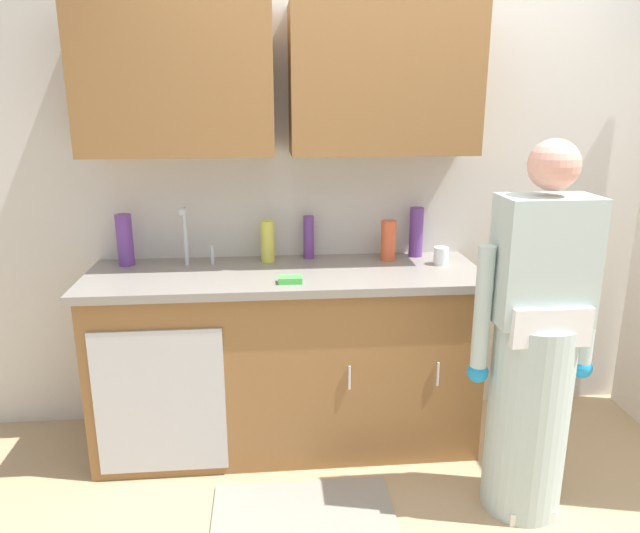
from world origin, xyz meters
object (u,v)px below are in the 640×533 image
at_px(sponge, 290,280).
at_px(cup_by_sink, 441,256).
at_px(bottle_water_short, 388,241).
at_px(bottle_cleaner_spray, 309,237).
at_px(bottle_soap, 416,232).
at_px(bottle_water_tall, 125,240).
at_px(sink, 192,276).
at_px(person_at_sink, 533,363).
at_px(bottle_dish_liquid, 268,241).

bearing_deg(sponge, cup_by_sink, 17.44).
bearing_deg(cup_by_sink, bottle_water_short, 156.38).
bearing_deg(bottle_cleaner_spray, cup_by_sink, -15.92).
xyz_separation_m(bottle_soap, bottle_water_short, (-0.17, -0.07, -0.03)).
xyz_separation_m(bottle_water_tall, cup_by_sink, (1.61, -0.14, -0.09)).
distance_m(sink, sponge, 0.52).
relative_size(person_at_sink, sponge, 14.73).
bearing_deg(bottle_water_tall, sponge, -25.03).
relative_size(bottle_dish_liquid, bottle_cleaner_spray, 0.95).
bearing_deg(person_at_sink, sponge, 156.57).
bearing_deg(sink, sponge, -23.79).
height_order(bottle_soap, bottle_water_tall, bottle_soap).
relative_size(bottle_water_short, cup_by_sink, 2.33).
bearing_deg(sink, bottle_soap, 10.57).
bearing_deg(bottle_water_short, person_at_sink, -59.50).
bearing_deg(cup_by_sink, bottle_water_tall, 175.16).
bearing_deg(bottle_dish_liquid, bottle_water_tall, -179.38).
height_order(person_at_sink, bottle_water_tall, person_at_sink).
bearing_deg(bottle_dish_liquid, sink, -154.12).
height_order(bottle_cleaner_spray, cup_by_sink, bottle_cleaner_spray).
bearing_deg(bottle_water_tall, person_at_sink, -24.16).
distance_m(bottle_soap, sponge, 0.83).
xyz_separation_m(bottle_dish_liquid, bottle_water_tall, (-0.72, -0.01, 0.02)).
xyz_separation_m(bottle_soap, bottle_water_tall, (-1.52, -0.04, -0.00)).
relative_size(bottle_dish_liquid, sponge, 1.97).
bearing_deg(person_at_sink, bottle_dish_liquid, 143.11).
distance_m(bottle_water_tall, sponge, 0.92).
xyz_separation_m(bottle_cleaner_spray, cup_by_sink, (0.67, -0.19, -0.07)).
height_order(cup_by_sink, sponge, cup_by_sink).
xyz_separation_m(sink, bottle_dish_liquid, (0.38, 0.18, 0.12)).
relative_size(bottle_dish_liquid, bottle_water_short, 1.02).
height_order(person_at_sink, bottle_dish_liquid, person_at_sink).
relative_size(sink, bottle_water_tall, 1.89).
bearing_deg(bottle_water_short, cup_by_sink, -23.62).
bearing_deg(bottle_water_short, sponge, -146.06).
height_order(sink, person_at_sink, person_at_sink).
distance_m(sink, person_at_sink, 1.63).
xyz_separation_m(person_at_sink, bottle_dish_liquid, (-1.10, 0.83, 0.36)).
relative_size(person_at_sink, bottle_cleaner_spray, 7.09).
distance_m(bottle_soap, bottle_water_short, 0.18).
bearing_deg(bottle_cleaner_spray, sponge, -105.16).
bearing_deg(bottle_cleaner_spray, bottle_soap, -0.95).
xyz_separation_m(bottle_water_short, bottle_water_tall, (-1.36, 0.03, 0.03)).
height_order(bottle_soap, cup_by_sink, bottle_soap).
bearing_deg(bottle_soap, bottle_water_tall, -178.32).
bearing_deg(bottle_water_short, bottle_water_tall, 178.94).
bearing_deg(sink, bottle_cleaner_spray, 21.06).
bearing_deg(bottle_dish_liquid, person_at_sink, -36.89).
relative_size(bottle_cleaner_spray, sponge, 2.08).
bearing_deg(bottle_soap, cup_by_sink, -63.81).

